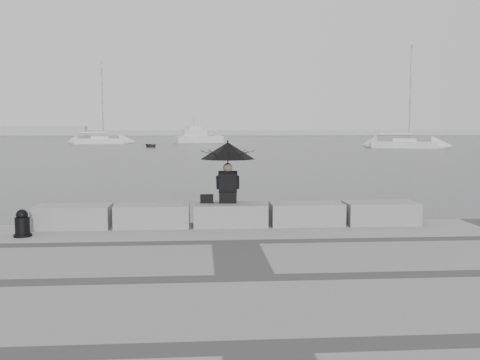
{
  "coord_description": "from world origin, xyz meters",
  "views": [
    {
      "loc": [
        -0.63,
        -12.09,
        2.69
      ],
      "look_at": [
        0.47,
        3.0,
        1.18
      ],
      "focal_mm": 40.0,
      "sensor_mm": 36.0,
      "label": 1
    }
  ],
  "objects": [
    {
      "name": "motor_cruiser",
      "position": [
        -1.03,
        77.68,
        0.89
      ],
      "size": [
        8.42,
        5.37,
        4.5
      ],
      "rotation": [
        0.0,
        0.0,
        0.35
      ],
      "color": "white",
      "rests_on": "ground"
    },
    {
      "name": "sailboat_right",
      "position": [
        25.01,
        53.63,
        0.52
      ],
      "size": [
        8.14,
        5.67,
        12.9
      ],
      "rotation": [
        0.0,
        0.0,
        -0.46
      ],
      "color": "white",
      "rests_on": "ground"
    },
    {
      "name": "stone_block_right",
      "position": [
        1.7,
        -0.45,
        0.75
      ],
      "size": [
        1.6,
        0.8,
        0.5
      ],
      "primitive_type": "cube",
      "color": "gray",
      "rests_on": "promenade"
    },
    {
      "name": "bag",
      "position": [
        -0.51,
        -0.3,
        1.09
      ],
      "size": [
        0.29,
        0.17,
        0.19
      ],
      "primitive_type": "cube",
      "color": "black",
      "rests_on": "stone_block_centre"
    },
    {
      "name": "stone_block_centre",
      "position": [
        0.0,
        -0.45,
        0.75
      ],
      "size": [
        1.6,
        0.8,
        0.5
      ],
      "primitive_type": "cube",
      "color": "gray",
      "rests_on": "promenade"
    },
    {
      "name": "ground",
      "position": [
        0.0,
        0.0,
        0.0
      ],
      "size": [
        360.0,
        360.0,
        0.0
      ],
      "primitive_type": "plane",
      "color": "#4D5053",
      "rests_on": "ground"
    },
    {
      "name": "dinghy",
      "position": [
        -7.2,
        58.81,
        0.26
      ],
      "size": [
        3.32,
        2.24,
        0.52
      ],
      "primitive_type": "imported",
      "rotation": [
        0.0,
        0.0,
        0.34
      ],
      "color": "slate",
      "rests_on": "ground"
    },
    {
      "name": "stone_block_left",
      "position": [
        -1.7,
        -0.45,
        0.75
      ],
      "size": [
        1.6,
        0.8,
        0.5
      ],
      "primitive_type": "cube",
      "color": "gray",
      "rests_on": "promenade"
    },
    {
      "name": "stone_block_far_left",
      "position": [
        -3.4,
        -0.45,
        0.75
      ],
      "size": [
        1.6,
        0.8,
        0.5
      ],
      "primitive_type": "cube",
      "color": "gray",
      "rests_on": "promenade"
    },
    {
      "name": "stone_block_far_right",
      "position": [
        3.4,
        -0.45,
        0.75
      ],
      "size": [
        1.6,
        0.8,
        0.5
      ],
      "primitive_type": "cube",
      "color": "gray",
      "rests_on": "promenade"
    },
    {
      "name": "mooring_bollard",
      "position": [
        -4.19,
        -1.32,
        0.73
      ],
      "size": [
        0.35,
        0.35,
        0.56
      ],
      "color": "black",
      "rests_on": "promenade"
    },
    {
      "name": "distant_landmass",
      "position": [
        -8.14,
        154.51,
        0.9
      ],
      "size": [
        180.0,
        8.0,
        2.8
      ],
      "color": "#AAADB0",
      "rests_on": "ground"
    },
    {
      "name": "sailboat_left",
      "position": [
        -16.45,
        73.7,
        0.53
      ],
      "size": [
        7.6,
        2.6,
        12.9
      ],
      "rotation": [
        0.0,
        0.0,
        0.03
      ],
      "color": "white",
      "rests_on": "ground"
    },
    {
      "name": "seated_person",
      "position": [
        -0.04,
        -0.25,
        2.02
      ],
      "size": [
        1.25,
        1.25,
        1.39
      ],
      "rotation": [
        0.0,
        0.0,
        -0.11
      ],
      "color": "black",
      "rests_on": "stone_block_centre"
    }
  ]
}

